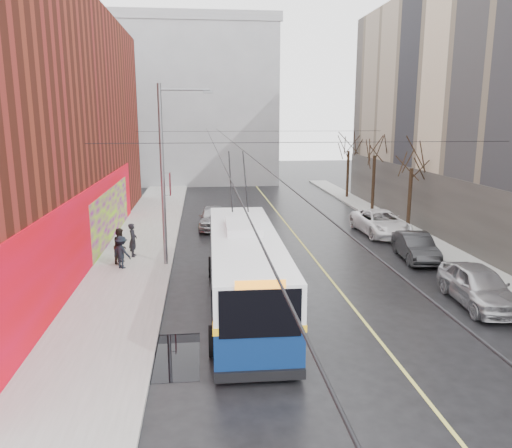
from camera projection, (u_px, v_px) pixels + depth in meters
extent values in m
plane|color=black|center=(340.00, 349.00, 16.32)|extent=(140.00, 140.00, 0.00)
cube|color=gray|center=(137.00, 255.00, 27.12)|extent=(4.00, 60.00, 0.15)
cube|color=gray|center=(435.00, 246.00, 28.92)|extent=(2.00, 60.00, 0.15)
cube|color=#BFB74C|center=(301.00, 243.00, 30.08)|extent=(0.12, 50.00, 0.01)
cube|color=red|center=(89.00, 230.00, 24.56)|extent=(0.08, 28.00, 4.00)
cube|color=#8C0494|center=(112.00, 214.00, 30.48)|extent=(0.06, 12.00, 3.20)
cube|color=#4C4742|center=(438.00, 207.00, 30.56)|extent=(0.06, 36.00, 4.00)
cube|color=gray|center=(186.00, 103.00, 57.50)|extent=(20.00, 12.00, 18.00)
cube|color=gray|center=(182.00, 14.00, 49.97)|extent=(20.50, 0.40, 1.00)
cylinder|color=slate|center=(163.00, 178.00, 24.42)|extent=(0.20, 0.20, 9.00)
cube|color=#510B14|center=(170.00, 184.00, 24.52)|extent=(0.04, 0.60, 1.10)
cylinder|color=slate|center=(185.00, 90.00, 23.66)|extent=(2.40, 0.10, 0.10)
cube|color=slate|center=(208.00, 92.00, 23.79)|extent=(0.50, 0.22, 0.12)
cylinder|color=black|center=(211.00, 138.00, 29.18)|extent=(0.02, 60.00, 0.02)
cylinder|color=black|center=(228.00, 138.00, 29.29)|extent=(0.02, 60.00, 0.02)
cylinder|color=black|center=(307.00, 142.00, 20.80)|extent=(18.00, 0.02, 0.02)
cylinder|color=black|center=(261.00, 131.00, 36.34)|extent=(18.00, 0.02, 0.02)
cylinder|color=black|center=(409.00, 201.00, 32.38)|extent=(0.24, 0.24, 4.20)
cylinder|color=black|center=(373.00, 184.00, 39.15)|extent=(0.24, 0.24, 4.48)
cylinder|color=black|center=(348.00, 175.00, 45.96)|extent=(0.24, 0.24, 4.37)
cube|color=black|center=(163.00, 357.00, 15.81)|extent=(2.32, 3.30, 0.01)
ellipsoid|color=slate|center=(255.00, 112.00, 24.48)|extent=(0.44, 0.20, 0.12)
ellipsoid|color=slate|center=(253.00, 98.00, 25.38)|extent=(0.44, 0.20, 0.12)
ellipsoid|color=slate|center=(190.00, 139.00, 25.80)|extent=(0.44, 0.20, 0.12)
cube|color=#0A204D|center=(245.00, 285.00, 19.69)|extent=(2.77, 11.95, 1.49)
cube|color=silver|center=(245.00, 251.00, 19.39)|extent=(2.77, 11.95, 1.29)
cube|color=yellow|center=(245.00, 267.00, 19.53)|extent=(2.81, 11.99, 0.22)
cube|color=black|center=(260.00, 314.00, 13.62)|extent=(2.28, 0.08, 1.39)
cube|color=black|center=(237.00, 223.00, 25.23)|extent=(2.28, 0.08, 1.19)
cube|color=black|center=(211.00, 254.00, 19.29)|extent=(0.22, 10.92, 0.99)
cube|color=black|center=(278.00, 253.00, 19.53)|extent=(0.22, 10.92, 0.99)
cube|color=silver|center=(243.00, 226.00, 20.19)|extent=(1.44, 3.00, 0.30)
cube|color=black|center=(260.00, 376.00, 13.97)|extent=(2.58, 0.16, 0.30)
cylinder|color=black|center=(213.00, 341.00, 15.80)|extent=(0.31, 1.00, 0.99)
cylinder|color=black|center=(294.00, 338.00, 16.03)|extent=(0.31, 1.00, 0.99)
cylinder|color=black|center=(212.00, 267.00, 23.53)|extent=(0.31, 1.00, 0.99)
cylinder|color=black|center=(266.00, 266.00, 23.76)|extent=(0.31, 1.00, 0.99)
cylinder|color=black|center=(230.00, 180.00, 23.23)|extent=(0.12, 3.45, 2.44)
cylinder|color=black|center=(245.00, 180.00, 23.30)|extent=(0.12, 3.45, 2.44)
imported|color=#A9A8AD|center=(479.00, 286.00, 20.02)|extent=(2.22, 4.83, 1.60)
imported|color=#252527|center=(416.00, 247.00, 26.40)|extent=(1.96, 4.42, 1.41)
imported|color=white|center=(381.00, 223.00, 32.08)|extent=(2.77, 5.62, 1.53)
imported|color=#98999C|center=(213.00, 217.00, 33.80)|extent=(2.09, 4.57, 1.52)
imported|color=black|center=(133.00, 240.00, 26.43)|extent=(0.43, 0.66, 1.79)
imported|color=black|center=(121.00, 246.00, 25.21)|extent=(0.91, 1.04, 1.82)
imported|color=black|center=(122.00, 252.00, 24.39)|extent=(1.20, 1.10, 1.62)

